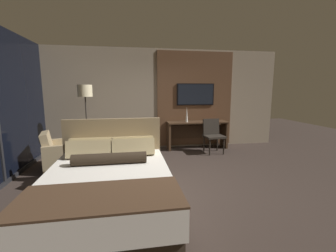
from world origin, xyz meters
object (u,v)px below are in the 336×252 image
Objects in this scene: tv at (195,94)px; desk_chair at (213,133)px; floor_lamp at (85,97)px; desk at (197,130)px; book at (211,121)px; bed at (109,185)px; vase_tall at (187,115)px; armchair_by_window at (62,156)px.

tv reaches higher than desk_chair.
desk_chair is 0.50× the size of floor_lamp.
tv is 3.00m from floor_lamp.
book is at bearing -3.02° from desk.
bed reaches higher than book.
vase_tall is (-0.33, -0.09, 0.47)m from desk.
tv is (2.21, 3.22, 1.20)m from bed.
tv is at bearing 90.00° from desk.
vase_tall is (2.60, 0.39, -0.52)m from floor_lamp.
book is at bearing -86.77° from armchair_by_window.
armchair_by_window is at bearing -160.73° from desk.
tv is 1.23× the size of desk_chair.
bed is 2.06× the size of tv.
book is at bearing 5.11° from vase_tall.
armchair_by_window is at bearing -120.77° from floor_lamp.
armchair_by_window is at bearing -163.00° from book.
armchair_by_window is at bearing 121.37° from bed.
desk_chair is 0.87m from vase_tall.
floor_lamp is 4.23× the size of vase_tall.
desk_chair is at bearing -67.76° from tv.
desk is 1.04m from tv.
desk is at bearing 9.24° from floor_lamp.
floor_lamp is at bearing -44.53° from armchair_by_window.
floor_lamp is at bearing -167.16° from tv.
desk is 4.06× the size of vase_tall.
tv reaches higher than vase_tall.
armchair_by_window is (-3.63, -0.66, -0.26)m from desk_chair.
desk is at bearing 15.02° from vase_tall.
tv reaches higher than bed.
armchair_by_window is (-3.34, -1.17, -0.24)m from desk.
desk_chair is at bearing -0.56° from floor_lamp.
book is (3.34, 0.45, -0.71)m from floor_lamp.
bed is 2.18m from armchair_by_window.
armchair_by_window is 3.68× the size of book.
tv is (0.00, 0.19, 1.02)m from desk.
bed is at bearing -74.19° from floor_lamp.
desk_chair is 3.69m from armchair_by_window.
floor_lamp reaches higher than bed.
armchair_by_window is at bearing -160.28° from vase_tall.
desk is 6.66× the size of book.
vase_tall reaches higher than book.
floor_lamp is (-2.93, -0.67, -0.03)m from tv.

